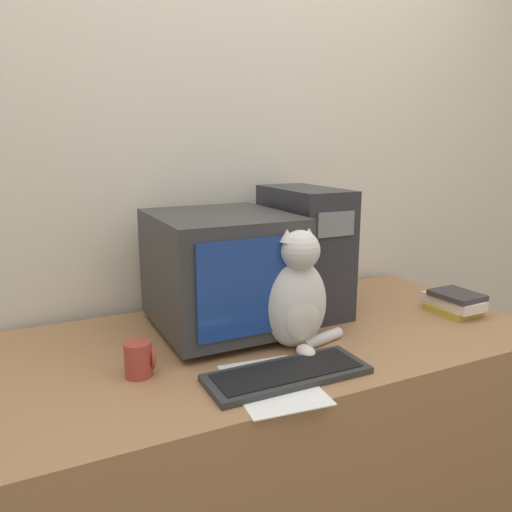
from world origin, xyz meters
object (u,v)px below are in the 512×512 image
at_px(computer_tower, 304,250).
at_px(pen, 227,375).
at_px(keyboard, 287,374).
at_px(book_stack, 454,302).
at_px(mug, 139,359).
at_px(crt_monitor, 221,271).
at_px(cat, 296,297).

relative_size(computer_tower, pen, 3.06).
relative_size(keyboard, book_stack, 2.10).
bearing_deg(mug, keyboard, -27.32).
bearing_deg(crt_monitor, mug, -145.73).
bearing_deg(crt_monitor, keyboard, -86.89).
bearing_deg(book_stack, crt_monitor, 164.91).
xyz_separation_m(keyboard, mug, (-0.35, 0.18, 0.04)).
relative_size(crt_monitor, cat, 1.31).
bearing_deg(mug, cat, -1.86).
bearing_deg(pen, cat, 18.97).
distance_m(computer_tower, mug, 0.75).
bearing_deg(crt_monitor, book_stack, -15.09).
relative_size(crt_monitor, keyboard, 1.09).
bearing_deg(pen, crt_monitor, 70.15).
bearing_deg(cat, mug, -174.83).
bearing_deg(mug, book_stack, 0.06).
bearing_deg(pen, computer_tower, 39.52).
bearing_deg(pen, mug, 153.32).
bearing_deg(pen, book_stack, 6.45).
bearing_deg(cat, book_stack, 8.42).
height_order(cat, book_stack, cat).
distance_m(keyboard, pen, 0.16).
height_order(keyboard, mug, mug).
xyz_separation_m(computer_tower, cat, (-0.20, -0.29, -0.07)).
height_order(cat, pen, cat).
bearing_deg(cat, computer_tower, 62.28).
bearing_deg(keyboard, crt_monitor, 93.11).
xyz_separation_m(keyboard, pen, (-0.14, 0.07, -0.01)).
bearing_deg(keyboard, computer_tower, 54.74).
height_order(crt_monitor, computer_tower, computer_tower).
distance_m(crt_monitor, computer_tower, 0.35).
relative_size(crt_monitor, pen, 3.28).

